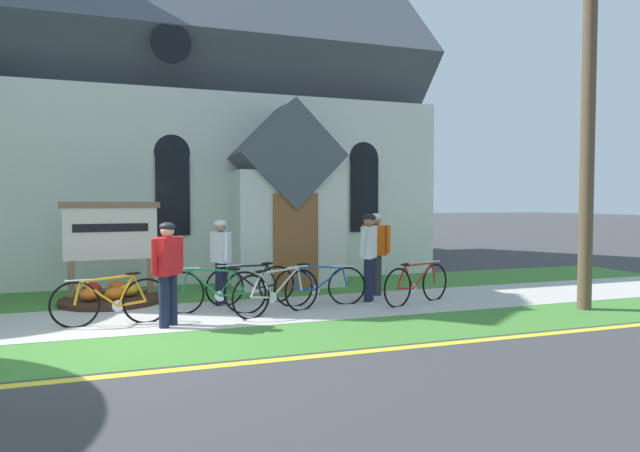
{
  "coord_description": "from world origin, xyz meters",
  "views": [
    {
      "loc": [
        -0.13,
        -8.0,
        1.92
      ],
      "look_at": [
        3.59,
        2.67,
        1.42
      ],
      "focal_mm": 31.07,
      "sensor_mm": 36.0,
      "label": 1
    }
  ],
  "objects_px": {
    "bicycle_white": "(112,301)",
    "utility_pole": "(586,28)",
    "cyclist_in_red_jersey": "(168,266)",
    "cyclist_in_white_jersey": "(221,256)",
    "bicycle_blue": "(417,284)",
    "church_sign": "(111,235)",
    "bicycle_silver": "(214,291)",
    "cyclist_in_yellow_jersey": "(376,247)",
    "bicycle_red": "(251,284)",
    "roadside_conifer": "(332,137)",
    "bicycle_black": "(277,292)",
    "bicycle_green": "(320,285)",
    "cyclist_in_green_jersey": "(369,250)"
  },
  "relations": [
    {
      "from": "church_sign",
      "to": "cyclist_in_green_jersey",
      "type": "bearing_deg",
      "value": -20.99
    },
    {
      "from": "cyclist_in_white_jersey",
      "to": "utility_pole",
      "type": "bearing_deg",
      "value": -24.12
    },
    {
      "from": "bicycle_white",
      "to": "utility_pole",
      "type": "xyz_separation_m",
      "value": [
        7.84,
        -1.42,
        4.57
      ]
    },
    {
      "from": "bicycle_silver",
      "to": "utility_pole",
      "type": "height_order",
      "value": "utility_pole"
    },
    {
      "from": "bicycle_blue",
      "to": "bicycle_black",
      "type": "height_order",
      "value": "bicycle_black"
    },
    {
      "from": "cyclist_in_yellow_jersey",
      "to": "cyclist_in_white_jersey",
      "type": "height_order",
      "value": "cyclist_in_yellow_jersey"
    },
    {
      "from": "church_sign",
      "to": "cyclist_in_yellow_jersey",
      "type": "height_order",
      "value": "church_sign"
    },
    {
      "from": "roadside_conifer",
      "to": "bicycle_black",
      "type": "bearing_deg",
      "value": -115.48
    },
    {
      "from": "church_sign",
      "to": "bicycle_green",
      "type": "distance_m",
      "value": 4.2
    },
    {
      "from": "cyclist_in_yellow_jersey",
      "to": "utility_pole",
      "type": "distance_m",
      "value": 5.48
    },
    {
      "from": "cyclist_in_yellow_jersey",
      "to": "cyclist_in_green_jersey",
      "type": "bearing_deg",
      "value": -125.59
    },
    {
      "from": "cyclist_in_yellow_jersey",
      "to": "roadside_conifer",
      "type": "distance_m",
      "value": 9.34
    },
    {
      "from": "bicycle_black",
      "to": "cyclist_in_white_jersey",
      "type": "xyz_separation_m",
      "value": [
        -0.74,
        1.3,
        0.53
      ]
    },
    {
      "from": "bicycle_red",
      "to": "bicycle_silver",
      "type": "bearing_deg",
      "value": -139.6
    },
    {
      "from": "roadside_conifer",
      "to": "bicycle_green",
      "type": "bearing_deg",
      "value": -111.75
    },
    {
      "from": "bicycle_white",
      "to": "utility_pole",
      "type": "height_order",
      "value": "utility_pole"
    },
    {
      "from": "bicycle_black",
      "to": "cyclist_in_yellow_jersey",
      "type": "relative_size",
      "value": 1.01
    },
    {
      "from": "bicycle_blue",
      "to": "cyclist_in_yellow_jersey",
      "type": "height_order",
      "value": "cyclist_in_yellow_jersey"
    },
    {
      "from": "church_sign",
      "to": "bicycle_white",
      "type": "xyz_separation_m",
      "value": [
        0.05,
        -2.35,
        -0.89
      ]
    },
    {
      "from": "cyclist_in_green_jersey",
      "to": "cyclist_in_white_jersey",
      "type": "xyz_separation_m",
      "value": [
        -2.73,
        0.68,
        -0.08
      ]
    },
    {
      "from": "cyclist_in_red_jersey",
      "to": "cyclist_in_green_jersey",
      "type": "distance_m",
      "value": 3.92
    },
    {
      "from": "cyclist_in_white_jersey",
      "to": "utility_pole",
      "type": "xyz_separation_m",
      "value": [
        5.94,
        -2.66,
        4.04
      ]
    },
    {
      "from": "roadside_conifer",
      "to": "bicycle_white",
      "type": "bearing_deg",
      "value": -127.03
    },
    {
      "from": "bicycle_silver",
      "to": "cyclist_in_white_jersey",
      "type": "xyz_separation_m",
      "value": [
        0.26,
        0.87,
        0.53
      ]
    },
    {
      "from": "cyclist_in_green_jersey",
      "to": "cyclist_in_yellow_jersey",
      "type": "xyz_separation_m",
      "value": [
        0.4,
        0.56,
        -0.0
      ]
    },
    {
      "from": "bicycle_silver",
      "to": "cyclist_in_yellow_jersey",
      "type": "height_order",
      "value": "cyclist_in_yellow_jersey"
    },
    {
      "from": "bicycle_blue",
      "to": "cyclist_in_red_jersey",
      "type": "xyz_separation_m",
      "value": [
        -4.55,
        -0.45,
        0.55
      ]
    },
    {
      "from": "bicycle_green",
      "to": "bicycle_white",
      "type": "relative_size",
      "value": 0.97
    },
    {
      "from": "bicycle_blue",
      "to": "roadside_conifer",
      "type": "height_order",
      "value": "roadside_conifer"
    },
    {
      "from": "bicycle_blue",
      "to": "cyclist_in_white_jersey",
      "type": "relative_size",
      "value": 1.08
    },
    {
      "from": "bicycle_red",
      "to": "cyclist_in_white_jersey",
      "type": "xyz_separation_m",
      "value": [
        -0.54,
        0.2,
        0.54
      ]
    },
    {
      "from": "cyclist_in_white_jersey",
      "to": "utility_pole",
      "type": "relative_size",
      "value": 0.18
    },
    {
      "from": "bicycle_green",
      "to": "bicycle_red",
      "type": "distance_m",
      "value": 1.3
    },
    {
      "from": "bicycle_white",
      "to": "church_sign",
      "type": "bearing_deg",
      "value": 91.28
    },
    {
      "from": "bicycle_red",
      "to": "cyclist_in_yellow_jersey",
      "type": "height_order",
      "value": "cyclist_in_yellow_jersey"
    },
    {
      "from": "bicycle_blue",
      "to": "utility_pole",
      "type": "distance_m",
      "value": 5.4
    },
    {
      "from": "bicycle_green",
      "to": "roadside_conifer",
      "type": "distance_m",
      "value": 10.56
    },
    {
      "from": "cyclist_in_red_jersey",
      "to": "cyclist_in_white_jersey",
      "type": "xyz_separation_m",
      "value": [
        1.07,
        1.65,
        -0.02
      ]
    },
    {
      "from": "bicycle_silver",
      "to": "utility_pole",
      "type": "bearing_deg",
      "value": -16.07
    },
    {
      "from": "bicycle_silver",
      "to": "bicycle_blue",
      "type": "distance_m",
      "value": 3.75
    },
    {
      "from": "cyclist_in_white_jersey",
      "to": "utility_pole",
      "type": "height_order",
      "value": "utility_pole"
    },
    {
      "from": "bicycle_white",
      "to": "cyclist_in_red_jersey",
      "type": "relative_size",
      "value": 1.1
    },
    {
      "from": "cyclist_in_red_jersey",
      "to": "cyclist_in_green_jersey",
      "type": "height_order",
      "value": "cyclist_in_green_jersey"
    },
    {
      "from": "bicycle_silver",
      "to": "bicycle_black",
      "type": "distance_m",
      "value": 1.09
    },
    {
      "from": "bicycle_red",
      "to": "church_sign",
      "type": "bearing_deg",
      "value": 152.09
    },
    {
      "from": "bicycle_green",
      "to": "roadside_conifer",
      "type": "height_order",
      "value": "roadside_conifer"
    },
    {
      "from": "bicycle_white",
      "to": "cyclist_in_yellow_jersey",
      "type": "xyz_separation_m",
      "value": [
        5.03,
        1.12,
        0.61
      ]
    },
    {
      "from": "cyclist_in_green_jersey",
      "to": "cyclist_in_yellow_jersey",
      "type": "height_order",
      "value": "cyclist_in_green_jersey"
    },
    {
      "from": "church_sign",
      "to": "cyclist_in_white_jersey",
      "type": "height_order",
      "value": "church_sign"
    },
    {
      "from": "bicycle_white",
      "to": "bicycle_red",
      "type": "xyz_separation_m",
      "value": [
        2.43,
        1.04,
        -0.01
      ]
    }
  ]
}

